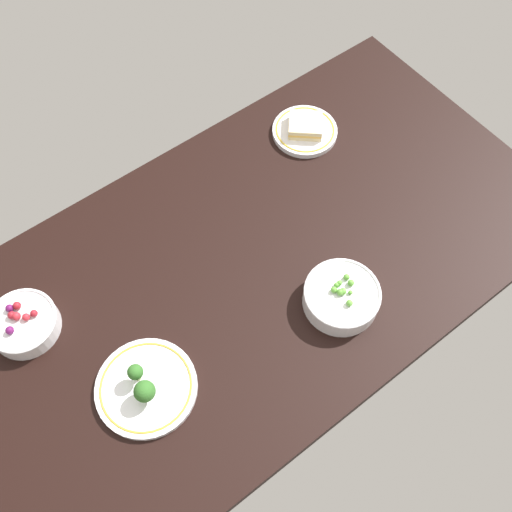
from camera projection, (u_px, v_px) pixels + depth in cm
name	position (u px, v px, depth cm)	size (l,w,h in cm)	color
dining_table	(256.00, 264.00, 142.17)	(151.59, 82.13, 4.00)	black
plate_sandwich	(305.00, 129.00, 158.37)	(17.75, 17.75, 4.74)	silver
plate_broccoli	(146.00, 387.00, 123.71)	(21.94, 21.94, 7.73)	silver
bowl_berries	(23.00, 323.00, 129.60)	(15.67, 15.67, 6.30)	silver
bowl_peas	(341.00, 297.00, 132.48)	(17.61, 17.61, 6.64)	silver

